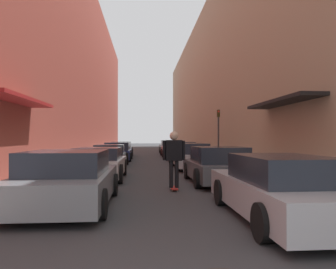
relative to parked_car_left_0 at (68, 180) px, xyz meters
The scene contains 18 objects.
ground 17.02m from the parked_car_left_0, 82.80° to the left, with size 128.61×128.61×0.00m, color #38383A.
curb_strip_left 22.81m from the parked_car_left_0, 94.98° to the left, with size 1.80×58.46×0.12m.
curb_strip_right 23.57m from the parked_car_left_0, 74.63° to the left, with size 1.80×58.46×0.12m.
building_row_left 24.33m from the parked_car_left_0, 102.13° to the left, with size 4.90×58.46×15.70m.
building_row_right 25.24m from the parked_car_left_0, 68.07° to the left, with size 4.90×58.46×13.46m.
parked_car_left_0 is the anchor object (origin of this frame).
parked_car_left_1 5.00m from the parked_car_left_0, 89.45° to the left, with size 1.95×4.13×1.23m.
parked_car_left_2 10.38m from the parked_car_left_0, 90.45° to the left, with size 1.87×4.20×1.22m.
parked_car_left_3 15.34m from the parked_car_left_0, 90.15° to the left, with size 1.95×4.46×1.27m.
parked_car_left_4 20.30m from the parked_car_left_0, 90.35° to the left, with size 1.88×4.01×1.25m.
parked_car_right_0 4.67m from the parked_car_left_0, 19.02° to the right, with size 1.86×4.49×1.27m.
parked_car_right_1 5.69m from the parked_car_left_0, 39.79° to the left, with size 2.03×3.99×1.29m.
parked_car_right_2 10.02m from the parked_car_left_0, 65.12° to the left, with size 1.85×4.67×1.31m.
parked_car_right_3 15.18m from the parked_car_left_0, 73.31° to the left, with size 1.97×4.33×1.30m.
parked_car_right_4 20.49m from the parked_car_left_0, 78.20° to the left, with size 1.88×4.46×1.29m.
parked_car_right_5 25.57m from the parked_car_left_0, 80.22° to the left, with size 1.92×4.18×1.33m.
skateboarder 3.54m from the parked_car_left_0, 40.05° to the left, with size 0.69×0.78×1.80m.
traffic_light 13.78m from the parked_car_left_0, 62.30° to the left, with size 0.16×0.22×3.21m.
Camera 1 is at (-0.38, -1.25, 1.62)m, focal length 35.00 mm.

